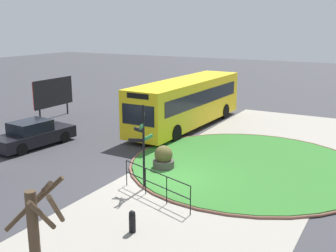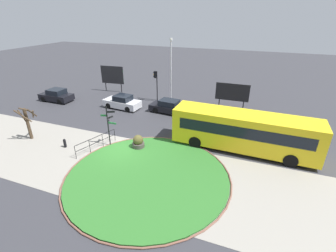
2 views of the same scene
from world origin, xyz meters
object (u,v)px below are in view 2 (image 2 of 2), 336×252
(bollard_foreground, at_px, (65,143))
(bus_yellow, at_px, (243,131))
(street_tree_bare, at_px, (28,121))
(signpost_directional, at_px, (109,123))
(car_trailing, at_px, (170,107))
(car_far_lane, at_px, (122,102))
(lamppost_tall, at_px, (171,69))
(planter_near_signpost, at_px, (138,142))
(car_near_lane, at_px, (56,96))
(traffic_light_near, at_px, (156,80))
(billboard_right, at_px, (112,75))
(billboard_left, at_px, (232,92))

(bollard_foreground, bearing_deg, bus_yellow, 19.55)
(bus_yellow, height_order, street_tree_bare, street_tree_bare)
(signpost_directional, relative_size, car_trailing, 0.74)
(car_far_lane, distance_m, lamppost_tall, 6.74)
(lamppost_tall, xyz_separation_m, planter_near_signpost, (1.37, -11.27, -3.47))
(car_near_lane, distance_m, lamppost_tall, 14.37)
(car_near_lane, bearing_deg, traffic_light_near, -159.73)
(car_near_lane, distance_m, billboard_right, 7.48)
(car_trailing, bearing_deg, car_near_lane, -169.29)
(billboard_left, bearing_deg, signpost_directional, -123.12)
(billboard_right, height_order, planter_near_signpost, billboard_right)
(car_far_lane, bearing_deg, bollard_foreground, 96.36)
(lamppost_tall, height_order, billboard_right, lamppost_tall)
(car_trailing, height_order, planter_near_signpost, car_trailing)
(lamppost_tall, relative_size, billboard_right, 2.11)
(signpost_directional, distance_m, traffic_light_near, 11.29)
(car_trailing, distance_m, billboard_right, 11.02)
(car_near_lane, height_order, billboard_right, billboard_right)
(bollard_foreground, distance_m, bus_yellow, 14.22)
(planter_near_signpost, distance_m, street_tree_bare, 9.57)
(traffic_light_near, bearing_deg, car_far_lane, 48.68)
(planter_near_signpost, xyz_separation_m, street_tree_bare, (-9.30, -1.89, 1.20))
(car_trailing, distance_m, lamppost_tall, 4.82)
(car_near_lane, relative_size, car_far_lane, 0.92)
(signpost_directional, relative_size, billboard_left, 0.92)
(bollard_foreground, xyz_separation_m, traffic_light_near, (2.48, 12.87, 2.32))
(billboard_left, height_order, planter_near_signpost, billboard_left)
(bollard_foreground, xyz_separation_m, car_near_lane, (-9.00, 8.68, 0.30))
(car_trailing, relative_size, billboard_left, 1.25)
(bus_yellow, relative_size, car_trailing, 2.34)
(car_far_lane, xyz_separation_m, lamppost_tall, (4.43, 3.88, 3.28))
(planter_near_signpost, bearing_deg, street_tree_bare, -168.53)
(bus_yellow, height_order, lamppost_tall, lamppost_tall)
(planter_near_signpost, bearing_deg, car_near_lane, 155.51)
(bollard_foreground, height_order, billboard_right, billboard_right)
(car_far_lane, relative_size, lamppost_tall, 0.59)
(bus_yellow, xyz_separation_m, car_near_lane, (-22.35, 3.94, -0.94))
(bus_yellow, bearing_deg, car_far_lane, -17.35)
(bollard_foreground, relative_size, billboard_right, 0.22)
(bus_yellow, bearing_deg, planter_near_signpost, 20.90)
(billboard_right, bearing_deg, bus_yellow, -34.29)
(bus_yellow, bearing_deg, street_tree_bare, 16.75)
(car_far_lane, bearing_deg, car_trailing, -169.04)
(car_near_lane, distance_m, car_far_lane, 8.81)
(car_near_lane, distance_m, billboard_left, 21.04)
(bollard_foreground, distance_m, car_near_lane, 12.51)
(bollard_foreground, bearing_deg, car_near_lane, 136.04)
(car_trailing, height_order, billboard_left, billboard_left)
(car_trailing, bearing_deg, bus_yellow, -27.92)
(bollard_foreground, xyz_separation_m, car_trailing, (5.36, 10.00, 0.26))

